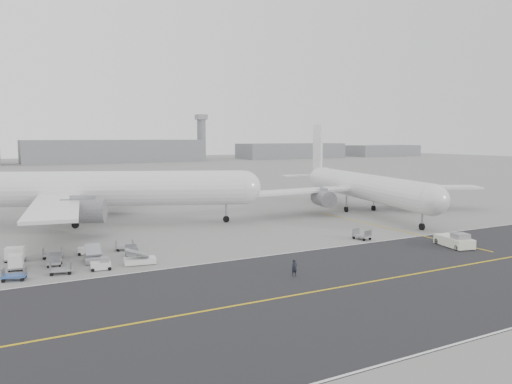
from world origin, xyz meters
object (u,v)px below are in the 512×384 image
airliner_a (82,189)px  pushback_tug (455,241)px  control_tower (201,136)px  airliner_b (361,186)px  ground_crew_a (294,268)px  jet_bridge (387,189)px

airliner_a → pushback_tug: 62.94m
control_tower → airliner_b: bearing=-104.3°
airliner_b → airliner_a: bearing=-179.6°
airliner_a → airliner_b: 55.76m
pushback_tug → ground_crew_a: 28.59m
airliner_a → pushback_tug: size_ratio=7.89×
control_tower → jet_bridge: control_tower is taller
control_tower → ground_crew_a: 295.21m
pushback_tug → ground_crew_a: size_ratio=4.03×
airliner_a → jet_bridge: 64.54m
airliner_a → airliner_b: airliner_a is taller
airliner_b → ground_crew_a: bearing=-125.8°
control_tower → pushback_tug: (-72.07, -275.22, -15.35)m
control_tower → pushback_tug: 284.91m
airliner_b → control_tower: bearing=88.0°
airliner_a → jet_bridge: airliner_a is taller
airliner_a → jet_bridge: size_ratio=3.75×
control_tower → airliner_a: bearing=-116.7°
airliner_a → ground_crew_a: airliner_a is taller
airliner_b → pushback_tug: bearing=-95.4°
airliner_a → airliner_b: (54.56, -11.43, -0.98)m
airliner_b → jet_bridge: airliner_b is taller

